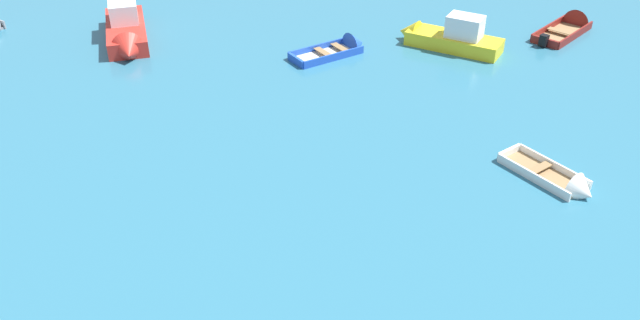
{
  "coord_description": "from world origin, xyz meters",
  "views": [
    {
      "loc": [
        -0.96,
        1.09,
        13.16
      ],
      "look_at": [
        0.0,
        21.07,
        0.15
      ],
      "focal_mm": 35.9,
      "sensor_mm": 36.0,
      "label": 1
    }
  ],
  "objects_px": {
    "motor_launch_red_far_right": "(126,31)",
    "rowboat_white_far_left": "(567,185)",
    "motor_launch_yellow_outer_right": "(447,36)",
    "rowboat_maroon_near_camera": "(572,25)",
    "rowboat_blue_center": "(345,48)"
  },
  "relations": [
    {
      "from": "rowboat_white_far_left",
      "to": "rowboat_maroon_near_camera",
      "type": "distance_m",
      "value": 15.98
    },
    {
      "from": "rowboat_maroon_near_camera",
      "to": "motor_launch_yellow_outer_right",
      "type": "bearing_deg",
      "value": -163.67
    },
    {
      "from": "rowboat_white_far_left",
      "to": "rowboat_blue_center",
      "type": "xyz_separation_m",
      "value": [
        -6.83,
        12.44,
        0.02
      ]
    },
    {
      "from": "motor_launch_yellow_outer_right",
      "to": "motor_launch_red_far_right",
      "type": "relative_size",
      "value": 0.83
    },
    {
      "from": "motor_launch_red_far_right",
      "to": "rowboat_blue_center",
      "type": "height_order",
      "value": "motor_launch_red_far_right"
    },
    {
      "from": "rowboat_white_far_left",
      "to": "motor_launch_red_far_right",
      "type": "bearing_deg",
      "value": 142.2
    },
    {
      "from": "rowboat_white_far_left",
      "to": "motor_launch_yellow_outer_right",
      "type": "relative_size",
      "value": 0.69
    },
    {
      "from": "rowboat_white_far_left",
      "to": "motor_launch_red_far_right",
      "type": "distance_m",
      "value": 23.01
    },
    {
      "from": "motor_launch_yellow_outer_right",
      "to": "motor_launch_red_far_right",
      "type": "distance_m",
      "value": 16.69
    },
    {
      "from": "rowboat_maroon_near_camera",
      "to": "rowboat_blue_center",
      "type": "xyz_separation_m",
      "value": [
        -12.72,
        -2.42,
        -0.02
      ]
    },
    {
      "from": "rowboat_maroon_near_camera",
      "to": "rowboat_white_far_left",
      "type": "bearing_deg",
      "value": -111.61
    },
    {
      "from": "motor_launch_yellow_outer_right",
      "to": "rowboat_maroon_near_camera",
      "type": "distance_m",
      "value": 7.75
    },
    {
      "from": "motor_launch_red_far_right",
      "to": "rowboat_white_far_left",
      "type": "bearing_deg",
      "value": -37.8
    },
    {
      "from": "motor_launch_yellow_outer_right",
      "to": "motor_launch_red_far_right",
      "type": "bearing_deg",
      "value": 175.12
    },
    {
      "from": "rowboat_white_far_left",
      "to": "motor_launch_yellow_outer_right",
      "type": "bearing_deg",
      "value": 96.96
    }
  ]
}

